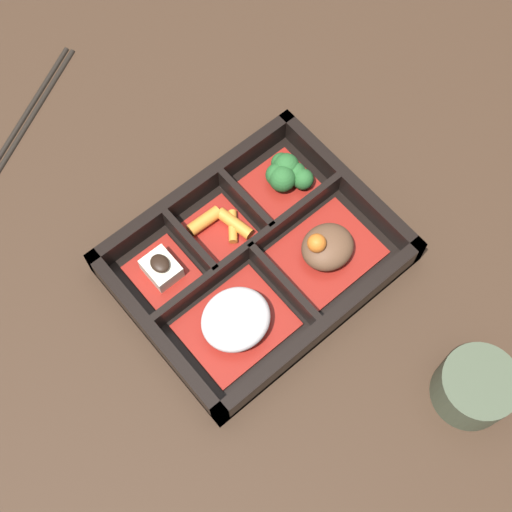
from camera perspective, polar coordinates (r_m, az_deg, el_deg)
The scene contains 10 objects.
ground_plane at distance 0.83m, azimuth 0.00°, elevation -0.70°, with size 3.00×3.00×0.00m, color #382619.
bento_base at distance 0.82m, azimuth 0.00°, elevation -0.56°, with size 0.30×0.24×0.01m.
bento_rim at distance 0.81m, azimuth -0.18°, elevation 0.04°, with size 0.30×0.24×0.04m.
bowl_stew at distance 0.81m, azimuth 5.66°, elevation 0.58°, with size 0.11×0.09×0.05m.
bowl_rice at distance 0.77m, azimuth -1.61°, elevation -5.19°, with size 0.11×0.09×0.04m.
bowl_greens at distance 0.85m, azimuth 2.34°, elevation 6.49°, with size 0.08×0.07×0.04m.
bowl_carrots at distance 0.83m, azimuth -2.82°, elevation 2.39°, with size 0.06×0.07×0.02m.
bowl_tofu at distance 0.81m, azimuth -7.54°, elevation -1.12°, with size 0.07×0.07×0.03m.
tea_cup at distance 0.78m, azimuth 17.11°, elevation -9.97°, with size 0.08×0.08×0.06m.
chopsticks at distance 0.97m, azimuth -17.93°, elevation 10.46°, with size 0.22×0.13×0.01m.
Camera 1 is at (0.21, 0.25, 0.76)m, focal length 50.00 mm.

